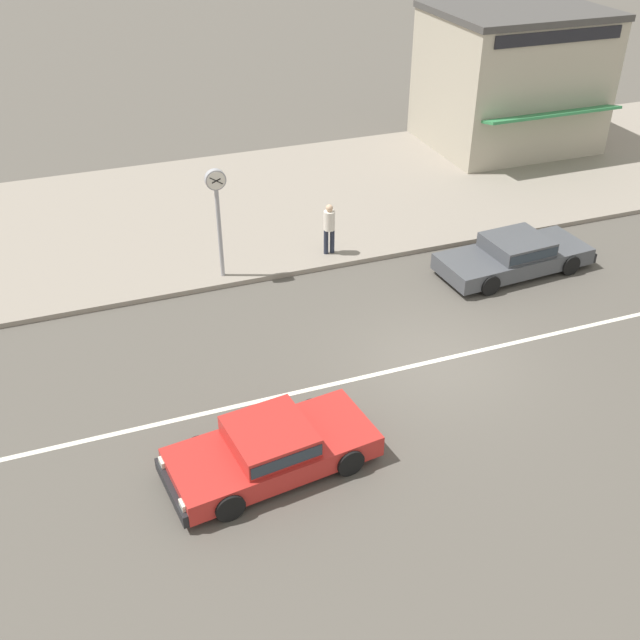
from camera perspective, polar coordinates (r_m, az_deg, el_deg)
The scene contains 8 objects.
ground_plane at distance 18.69m, azimuth 8.97°, elevation -3.05°, with size 160.00×160.00×0.00m, color #544F47.
lane_centre_stripe at distance 18.69m, azimuth 8.97°, elevation -3.04°, with size 50.40×0.14×0.01m, color silver.
kerb_strip at distance 26.78m, azimuth -1.32°, elevation 9.23°, with size 68.00×10.00×0.15m, color gray.
sedan_dark_grey_3 at distance 22.77m, azimuth 14.63°, elevation 4.86°, with size 4.77×2.14×1.06m.
sedan_red_4 at distance 15.29m, azimuth -3.77°, elevation -9.69°, with size 4.48×2.31×1.06m.
street_clock at distance 20.87m, azimuth -7.86°, elevation 9.06°, with size 0.57×0.22×3.24m.
pedestrian_near_clock at distance 22.53m, azimuth 0.71°, elevation 7.22°, with size 0.34×0.34×1.60m.
shopfront_corner_warung at distance 32.06m, azimuth 14.32°, elevation 17.46°, with size 6.30×6.09×5.27m.
Camera 1 is at (-7.87, -12.99, 10.90)m, focal length 42.00 mm.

